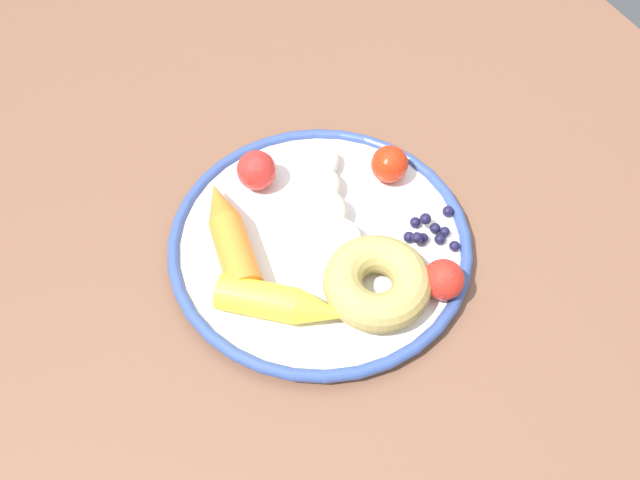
% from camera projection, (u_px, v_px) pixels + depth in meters
% --- Properties ---
extents(ground_plane, '(6.00, 6.00, 0.00)m').
position_uv_depth(ground_plane, '(337.00, 463.00, 1.27)').
color(ground_plane, '#36393B').
extents(dining_table, '(1.16, 0.98, 0.75)m').
position_uv_depth(dining_table, '(349.00, 283.00, 0.72)').
color(dining_table, brown).
rests_on(dining_table, ground_plane).
extents(plate, '(0.30, 0.30, 0.02)m').
position_uv_depth(plate, '(320.00, 242.00, 0.64)').
color(plate, silver).
rests_on(plate, dining_table).
extents(banana, '(0.16, 0.06, 0.03)m').
position_uv_depth(banana, '(338.00, 209.00, 0.65)').
color(banana, beige).
rests_on(banana, plate).
extents(carrot_orange, '(0.13, 0.05, 0.03)m').
position_uv_depth(carrot_orange, '(229.00, 233.00, 0.62)').
color(carrot_orange, orange).
rests_on(carrot_orange, plate).
extents(carrot_yellow, '(0.10, 0.12, 0.03)m').
position_uv_depth(carrot_yellow, '(284.00, 304.00, 0.58)').
color(carrot_yellow, yellow).
rests_on(carrot_yellow, plate).
extents(donut, '(0.12, 0.12, 0.04)m').
position_uv_depth(donut, '(377.00, 283.00, 0.59)').
color(donut, tan).
rests_on(donut, plate).
extents(blueberry_pile, '(0.05, 0.06, 0.02)m').
position_uv_depth(blueberry_pile, '(430.00, 230.00, 0.64)').
color(blueberry_pile, '#191638').
rests_on(blueberry_pile, plate).
extents(tomato_near, '(0.04, 0.04, 0.04)m').
position_uv_depth(tomato_near, '(443.00, 280.00, 0.59)').
color(tomato_near, red).
rests_on(tomato_near, plate).
extents(tomato_mid, '(0.04, 0.04, 0.04)m').
position_uv_depth(tomato_mid, '(257.00, 170.00, 0.67)').
color(tomato_mid, red).
rests_on(tomato_mid, plate).
extents(tomato_far, '(0.04, 0.04, 0.04)m').
position_uv_depth(tomato_far, '(389.00, 164.00, 0.67)').
color(tomato_far, red).
rests_on(tomato_far, plate).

